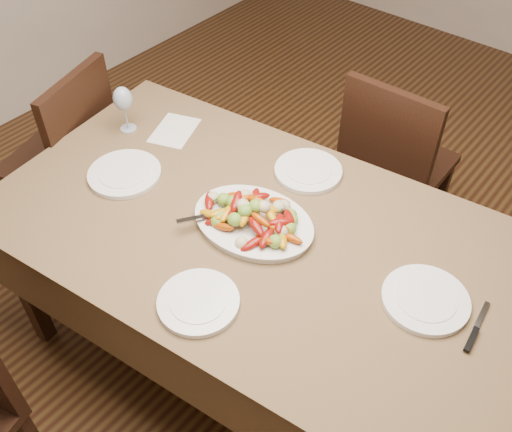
{
  "coord_description": "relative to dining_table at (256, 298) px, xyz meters",
  "views": [
    {
      "loc": [
        0.63,
        -1.19,
        2.13
      ],
      "look_at": [
        -0.21,
        -0.17,
        0.82
      ],
      "focal_mm": 40.0,
      "sensor_mm": 36.0,
      "label": 1
    }
  ],
  "objects": [
    {
      "name": "plate_near",
      "position": [
        0.07,
        -0.35,
        0.39
      ],
      "size": [
        0.24,
        0.24,
        0.02
      ],
      "primitive_type": "cylinder",
      "color": "white",
      "rests_on": "dining_table"
    },
    {
      "name": "table_knife",
      "position": [
        0.74,
        0.09,
        0.38
      ],
      "size": [
        0.04,
        0.2,
        0.01
      ],
      "primitive_type": null,
      "rotation": [
        0.0,
        0.0,
        0.1
      ],
      "color": "#9EA0A8",
      "rests_on": "dining_table"
    },
    {
      "name": "chair_far",
      "position": [
        0.06,
        0.95,
        0.1
      ],
      "size": [
        0.43,
        0.43,
        0.95
      ],
      "primitive_type": null,
      "rotation": [
        0.0,
        0.0,
        3.16
      ],
      "color": "black",
      "rests_on": "ground"
    },
    {
      "name": "serving_platter",
      "position": [
        -0.02,
        0.01,
        0.39
      ],
      "size": [
        0.45,
        0.35,
        0.02
      ],
      "primitive_type": "ellipsoid",
      "rotation": [
        0.0,
        0.0,
        0.12
      ],
      "color": "white",
      "rests_on": "dining_table"
    },
    {
      "name": "roasted_vegetables",
      "position": [
        -0.02,
        0.01,
        0.45
      ],
      "size": [
        0.36,
        0.27,
        0.09
      ],
      "primitive_type": null,
      "rotation": [
        0.0,
        0.0,
        0.12
      ],
      "color": "maroon",
      "rests_on": "serving_platter"
    },
    {
      "name": "floor",
      "position": [
        0.21,
        0.17,
        -0.38
      ],
      "size": [
        6.0,
        6.0,
        0.0
      ],
      "primitive_type": "plane",
      "color": "#3D2512",
      "rests_on": "ground"
    },
    {
      "name": "dining_table",
      "position": [
        0.0,
        0.0,
        0.0
      ],
      "size": [
        1.95,
        1.26,
        0.76
      ],
      "primitive_type": "cube",
      "rotation": [
        0.0,
        0.0,
        0.12
      ],
      "color": "brown",
      "rests_on": "ground"
    },
    {
      "name": "plate_right",
      "position": [
        0.58,
        0.09,
        0.39
      ],
      "size": [
        0.26,
        0.26,
        0.02
      ],
      "primitive_type": "cylinder",
      "color": "white",
      "rests_on": "dining_table"
    },
    {
      "name": "chair_left",
      "position": [
        -1.15,
        -0.03,
        0.1
      ],
      "size": [
        0.52,
        0.52,
        0.95
      ],
      "primitive_type": null,
      "rotation": [
        0.0,
        0.0,
        -1.28
      ],
      "color": "black",
      "rests_on": "ground"
    },
    {
      "name": "wine_glass",
      "position": [
        -0.76,
        0.1,
        0.48
      ],
      "size": [
        0.08,
        0.08,
        0.2
      ],
      "primitive_type": null,
      "color": "#8C99A5",
      "rests_on": "dining_table"
    },
    {
      "name": "plate_far",
      "position": [
        -0.04,
        0.35,
        0.39
      ],
      "size": [
        0.25,
        0.25,
        0.02
      ],
      "primitive_type": "cylinder",
      "color": "white",
      "rests_on": "dining_table"
    },
    {
      "name": "serving_spoon",
      "position": [
        -0.08,
        -0.04,
        0.43
      ],
      "size": [
        0.28,
        0.19,
        0.03
      ],
      "primitive_type": null,
      "rotation": [
        0.0,
        0.0,
        -0.49
      ],
      "color": "#9EA0A8",
      "rests_on": "serving_platter"
    },
    {
      "name": "plate_left",
      "position": [
        -0.55,
        -0.1,
        0.39
      ],
      "size": [
        0.27,
        0.27,
        0.02
      ],
      "primitive_type": "cylinder",
      "color": "white",
      "rests_on": "dining_table"
    },
    {
      "name": "menu_card",
      "position": [
        -0.6,
        0.21,
        0.38
      ],
      "size": [
        0.22,
        0.25,
        0.0
      ],
      "primitive_type": "cube",
      "rotation": [
        0.0,
        0.0,
        0.37
      ],
      "color": "silver",
      "rests_on": "dining_table"
    }
  ]
}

